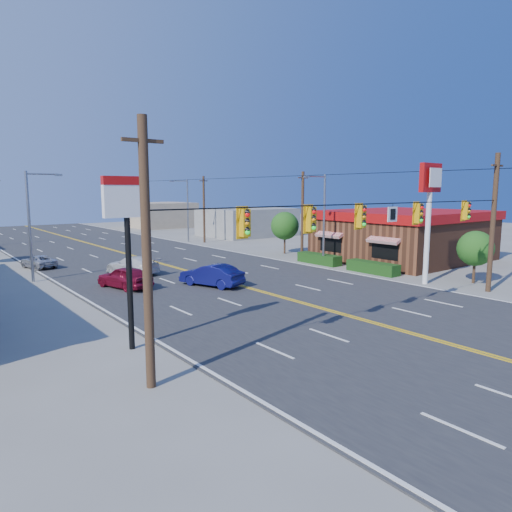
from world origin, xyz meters
TOP-DOWN VIEW (x-y plane):
  - ground at (0.00, 0.00)m, footprint 160.00×160.00m
  - road at (0.00, 20.00)m, footprint 20.00×120.00m
  - signal_span at (-0.12, 0.00)m, footprint 24.32×0.34m
  - kfc at (19.90, 12.00)m, footprint 16.30×12.40m
  - kfc_pylon at (11.00, 4.00)m, footprint 2.20×0.36m
  - pizza_hut_sign at (-11.00, 4.00)m, footprint 1.90×0.30m
  - streetlight_se at (10.79, 14.00)m, footprint 2.55×0.25m
  - streetlight_ne at (10.79, 38.00)m, footprint 2.55×0.25m
  - streetlight_sw at (-10.79, 22.00)m, footprint 2.55×0.25m
  - utility_pole_near at (12.20, 18.00)m, footprint 0.28×0.28m
  - utility_pole_mid at (12.20, 36.00)m, footprint 0.28×0.28m
  - utility_pole_far at (12.20, 54.00)m, footprint 0.28×0.28m
  - tree_kfc_rear at (13.50, 22.00)m, footprint 2.94×2.94m
  - tree_kfc_front at (14.00, 2.00)m, footprint 2.52×2.52m
  - bld_east_mid at (22.00, 40.00)m, footprint 12.00×10.00m
  - bld_east_far at (19.00, 62.00)m, footprint 10.00×10.00m
  - car_magenta at (-6.61, 15.59)m, footprint 2.85×4.70m
  - car_blue at (-1.62, 12.52)m, footprint 3.09×4.91m
  - car_white at (-4.08, 20.31)m, footprint 3.43×5.19m
  - car_silver at (-9.30, 27.96)m, footprint 2.54×4.18m

SIDE VIEW (x-z plane):
  - ground at x=0.00m, z-range 0.00..0.00m
  - road at x=0.00m, z-range 0.00..0.06m
  - car_silver at x=-9.30m, z-range 0.00..1.09m
  - car_white at x=-4.08m, z-range 0.00..1.40m
  - car_magenta at x=-6.61m, z-range 0.00..1.50m
  - car_blue at x=-1.62m, z-range 0.00..1.53m
  - bld_east_mid at x=22.00m, z-range 0.00..4.00m
  - bld_east_far at x=19.00m, z-range 0.00..4.40m
  - kfc at x=19.90m, z-range 0.03..4.73m
  - tree_kfc_front at x=14.00m, z-range 0.62..4.40m
  - tree_kfc_rear at x=13.50m, z-range 0.73..5.14m
  - utility_pole_near at x=12.20m, z-range 0.00..8.40m
  - utility_pole_mid at x=12.20m, z-range 0.00..8.40m
  - utility_pole_far at x=12.20m, z-range 0.00..8.40m
  - streetlight_se at x=10.79m, z-range 0.51..8.51m
  - streetlight_ne at x=10.79m, z-range 0.51..8.51m
  - streetlight_sw at x=-10.79m, z-range 0.51..8.51m
  - signal_span at x=-0.12m, z-range 0.39..9.39m
  - pizza_hut_sign at x=-11.00m, z-range 1.76..8.61m
  - kfc_pylon at x=11.00m, z-range 1.79..10.29m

